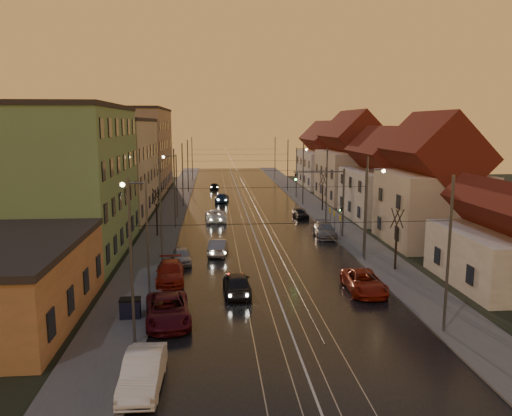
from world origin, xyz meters
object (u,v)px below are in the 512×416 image
object	(u,v)px
parked_left_2	(170,272)
parked_right_2	(301,213)
street_lamp_0	(143,226)
traffic_light_mast	(334,194)
street_lamp_2	(174,180)
dumpster	(130,309)
parked_right_0	(364,282)
parked_left_3	(182,256)
driving_car_2	(215,215)
driving_car_0	(237,283)
driving_car_4	(214,186)
street_lamp_3	(298,167)
driving_car_1	(218,247)
driving_car_3	(222,198)
street_lamp_1	(369,203)
parked_left_0	(143,372)
parked_right_1	(325,230)
parked_left_1	(168,310)

from	to	relation	value
parked_left_2	parked_right_2	bearing A→B (deg)	55.99
street_lamp_0	traffic_light_mast	distance (m)	23.42
street_lamp_2	dumpster	world-z (taller)	street_lamp_2
parked_right_0	parked_left_3	bearing A→B (deg)	148.38
parked_right_2	street_lamp_2	bearing A→B (deg)	171.88
driving_car_2	parked_left_3	xyz separation A→B (m)	(-2.95, -18.27, -0.07)
driving_car_0	driving_car_4	distance (m)	55.86
street_lamp_3	driving_car_1	bearing A→B (deg)	-111.18
parked_right_2	driving_car_3	bearing A→B (deg)	120.01
parked_right_0	parked_right_2	bearing A→B (deg)	90.28
street_lamp_0	driving_car_3	size ratio (longest dim) A/B	1.69
street_lamp_1	parked_left_0	xyz separation A→B (m)	(-16.62, -20.58, -4.10)
parked_left_0	parked_right_0	xyz separation A→B (m)	(13.72, 11.86, -0.06)
driving_car_4	parked_right_0	xyz separation A→B (m)	(10.35, -56.16, 0.10)
street_lamp_2	traffic_light_mast	size ratio (longest dim) A/B	1.11
parked_right_1	driving_car_3	bearing A→B (deg)	116.12
driving_car_0	driving_car_2	size ratio (longest dim) A/B	0.88
driving_car_0	parked_left_1	size ratio (longest dim) A/B	0.83
driving_car_3	parked_right_1	distance (m)	26.47
driving_car_2	driving_car_4	size ratio (longest dim) A/B	1.41
driving_car_1	driving_car_2	size ratio (longest dim) A/B	0.84
driving_car_2	parked_right_1	distance (m)	14.80
parked_right_0	parked_right_2	xyz separation A→B (m)	(0.35, 27.85, -0.09)
traffic_light_mast	driving_car_0	size ratio (longest dim) A/B	1.57
driving_car_1	parked_right_1	bearing A→B (deg)	-144.95
parked_left_1	traffic_light_mast	bearing A→B (deg)	47.48
street_lamp_3	traffic_light_mast	world-z (taller)	street_lamp_3
parked_left_3	dumpster	bearing A→B (deg)	-107.01
driving_car_2	driving_car_1	bearing A→B (deg)	88.08
parked_left_3	parked_right_1	distance (m)	16.77
street_lamp_1	parked_left_3	size ratio (longest dim) A/B	2.10
traffic_light_mast	parked_right_0	world-z (taller)	traffic_light_mast
street_lamp_1	driving_car_0	distance (m)	15.10
street_lamp_1	parked_left_0	bearing A→B (deg)	-128.93
parked_right_0	parked_right_2	size ratio (longest dim) A/B	1.40
parked_left_0	parked_right_2	distance (m)	42.12
driving_car_3	parked_right_2	world-z (taller)	driving_car_3
parked_left_0	parked_right_2	bearing A→B (deg)	71.58
driving_car_2	street_lamp_1	bearing A→B (deg)	123.64
street_lamp_2	parked_left_1	xyz separation A→B (m)	(2.02, -33.06, -4.11)
driving_car_4	driving_car_1	bearing A→B (deg)	93.94
driving_car_2	driving_car_3	size ratio (longest dim) A/B	1.10
driving_car_2	parked_right_2	xyz separation A→B (m)	(10.64, 1.10, -0.09)
driving_car_2	parked_left_0	xyz separation A→B (m)	(-3.43, -38.60, 0.06)
parked_left_2	parked_right_0	distance (m)	14.25
street_lamp_0	street_lamp_1	distance (m)	19.89
driving_car_2	driving_car_3	bearing A→B (deg)	-96.52
street_lamp_1	street_lamp_3	bearing A→B (deg)	90.00
street_lamp_0	street_lamp_3	distance (m)	47.62
dumpster	parked_right_2	bearing A→B (deg)	60.88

